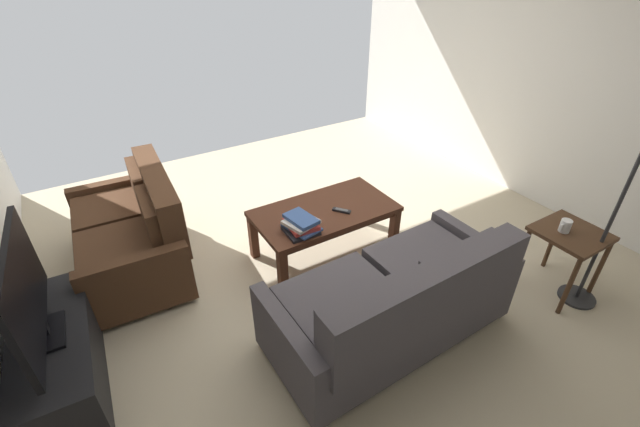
% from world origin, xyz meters
% --- Properties ---
extents(ground_plane, '(5.02, 5.57, 0.01)m').
position_xyz_m(ground_plane, '(0.00, 0.00, -0.00)').
color(ground_plane, beige).
extents(wall_left, '(0.12, 5.57, 2.63)m').
position_xyz_m(wall_left, '(-2.51, 0.00, 1.32)').
color(wall_left, white).
rests_on(wall_left, ground).
extents(sofa_main, '(1.75, 0.86, 0.84)m').
position_xyz_m(sofa_main, '(0.15, 1.03, 0.36)').
color(sofa_main, black).
rests_on(sofa_main, ground).
extents(loveseat_near, '(0.87, 1.43, 0.88)m').
position_xyz_m(loveseat_near, '(1.52, -0.76, 0.37)').
color(loveseat_near, black).
rests_on(loveseat_near, ground).
extents(coffee_table, '(1.23, 0.67, 0.48)m').
position_xyz_m(coffee_table, '(0.04, -0.08, 0.41)').
color(coffee_table, '#4C2819').
rests_on(coffee_table, ground).
extents(end_table, '(0.47, 0.47, 0.57)m').
position_xyz_m(end_table, '(-1.33, 1.31, 0.47)').
color(end_table, '#472D1C').
rests_on(end_table, ground).
extents(tv_stand, '(0.50, 1.17, 0.44)m').
position_xyz_m(tv_stand, '(2.19, 0.21, 0.22)').
color(tv_stand, black).
rests_on(tv_stand, ground).
extents(flat_tv, '(0.22, 1.00, 0.64)m').
position_xyz_m(flat_tv, '(2.19, 0.21, 0.78)').
color(flat_tv, black).
rests_on(flat_tv, tv_stand).
extents(coffee_mug, '(0.10, 0.08, 0.10)m').
position_xyz_m(coffee_mug, '(-1.28, 1.27, 0.62)').
color(coffee_mug, white).
rests_on(coffee_mug, end_table).
extents(book_stack, '(0.28, 0.33, 0.13)m').
position_xyz_m(book_stack, '(0.37, 0.10, 0.54)').
color(book_stack, black).
rests_on(book_stack, coffee_table).
extents(tv_remote, '(0.13, 0.15, 0.02)m').
position_xyz_m(tv_remote, '(-0.07, 0.03, 0.49)').
color(tv_remote, black).
rests_on(tv_remote, coffee_table).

